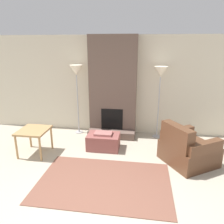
# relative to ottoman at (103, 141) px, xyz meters

# --- Properties ---
(ground_plane) EXTENTS (24.00, 24.00, 0.00)m
(ground_plane) POSITION_rel_ottoman_xyz_m (0.09, -2.24, -0.19)
(ground_plane) COLOR #B2A893
(wall_back) EXTENTS (7.40, 0.06, 2.60)m
(wall_back) POSITION_rel_ottoman_xyz_m (0.09, 1.15, 1.11)
(wall_back) COLOR beige
(wall_back) RESTS_ON ground_plane
(fireplace) EXTENTS (1.23, 0.62, 2.60)m
(fireplace) POSITION_rel_ottoman_xyz_m (0.09, 0.93, 1.04)
(fireplace) COLOR brown
(fireplace) RESTS_ON ground_plane
(ottoman) EXTENTS (0.74, 0.51, 0.40)m
(ottoman) POSITION_rel_ottoman_xyz_m (0.00, 0.00, 0.00)
(ottoman) COLOR #8C4C47
(ottoman) RESTS_ON ground_plane
(armchair) EXTENTS (1.26, 1.27, 0.87)m
(armchair) POSITION_rel_ottoman_xyz_m (1.80, -0.41, 0.09)
(armchair) COLOR brown
(armchair) RESTS_ON ground_plane
(side_table) EXTENTS (0.62, 0.66, 0.58)m
(side_table) POSITION_rel_ottoman_xyz_m (-1.47, -0.47, 0.31)
(side_table) COLOR tan
(side_table) RESTS_ON ground_plane
(floor_lamp_left) EXTENTS (0.34, 0.34, 1.86)m
(floor_lamp_left) POSITION_rel_ottoman_xyz_m (-0.86, 0.87, 1.46)
(floor_lamp_left) COLOR #ADADB2
(floor_lamp_left) RESTS_ON ground_plane
(floor_lamp_right) EXTENTS (0.34, 0.34, 1.85)m
(floor_lamp_right) POSITION_rel_ottoman_xyz_m (1.28, 0.87, 1.45)
(floor_lamp_right) COLOR #ADADB2
(floor_lamp_right) RESTS_ON ground_plane
(area_rug) EXTENTS (2.35, 1.54, 0.01)m
(area_rug) POSITION_rel_ottoman_xyz_m (0.25, -1.32, -0.18)
(area_rug) COLOR brown
(area_rug) RESTS_ON ground_plane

